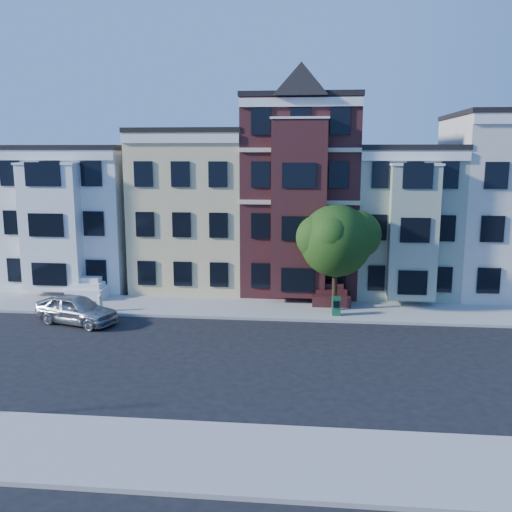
# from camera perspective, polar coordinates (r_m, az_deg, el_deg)

# --- Properties ---
(ground) EXTENTS (120.00, 120.00, 0.00)m
(ground) POSITION_cam_1_polar(r_m,az_deg,el_deg) (24.90, 3.45, -10.59)
(ground) COLOR black
(far_sidewalk) EXTENTS (60.00, 4.00, 0.15)m
(far_sidewalk) POSITION_cam_1_polar(r_m,az_deg,el_deg) (32.47, 4.09, -5.41)
(far_sidewalk) COLOR #9E9B93
(far_sidewalk) RESTS_ON ground
(near_sidewalk) EXTENTS (60.00, 4.00, 0.15)m
(near_sidewalk) POSITION_cam_1_polar(r_m,az_deg,el_deg) (17.64, 2.21, -19.69)
(near_sidewalk) COLOR #9E9B93
(near_sidewalk) RESTS_ON ground
(house_white) EXTENTS (8.00, 9.00, 9.00)m
(house_white) POSITION_cam_1_polar(r_m,az_deg,el_deg) (41.20, -16.89, 3.82)
(house_white) COLOR white
(house_white) RESTS_ON ground
(house_yellow) EXTENTS (7.00, 9.00, 10.00)m
(house_yellow) POSITION_cam_1_polar(r_m,az_deg,el_deg) (38.75, -5.92, 4.56)
(house_yellow) COLOR beige
(house_yellow) RESTS_ON ground
(house_brown) EXTENTS (7.00, 9.00, 12.00)m
(house_brown) POSITION_cam_1_polar(r_m,az_deg,el_deg) (37.85, 4.54, 5.97)
(house_brown) COLOR #3C1818
(house_brown) RESTS_ON ground
(house_green) EXTENTS (6.00, 9.00, 9.00)m
(house_green) POSITION_cam_1_polar(r_m,az_deg,el_deg) (38.39, 14.27, 3.49)
(house_green) COLOR gray
(house_green) RESTS_ON ground
(street_tree) EXTENTS (7.15, 7.15, 7.31)m
(street_tree) POSITION_cam_1_polar(r_m,az_deg,el_deg) (31.68, 7.98, 1.03)
(street_tree) COLOR #264E14
(street_tree) RESTS_ON far_sidewalk
(parked_car) EXTENTS (4.85, 3.12, 1.54)m
(parked_car) POSITION_cam_1_polar(r_m,az_deg,el_deg) (31.43, -17.50, -5.10)
(parked_car) COLOR #ADB0B6
(parked_car) RESTS_ON ground
(newspaper_box) EXTENTS (0.48, 0.43, 1.02)m
(newspaper_box) POSITION_cam_1_polar(r_m,az_deg,el_deg) (31.32, 8.03, -4.97)
(newspaper_box) COLOR #1E5C36
(newspaper_box) RESTS_ON far_sidewalk
(fire_hydrant) EXTENTS (0.34, 0.34, 0.77)m
(fire_hydrant) POSITION_cam_1_polar(r_m,az_deg,el_deg) (32.92, -15.29, -4.70)
(fire_hydrant) COLOR silver
(fire_hydrant) RESTS_ON far_sidewalk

